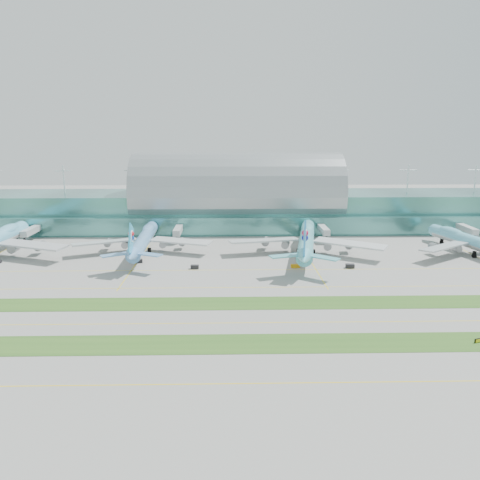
{
  "coord_description": "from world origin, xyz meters",
  "views": [
    {
      "loc": [
        -4.29,
        -142.28,
        54.84
      ],
      "look_at": [
        0.0,
        55.0,
        9.0
      ],
      "focal_mm": 35.0,
      "sensor_mm": 36.0,
      "label": 1
    }
  ],
  "objects_px": {
    "airliner_b": "(144,239)",
    "airliner_d": "(474,242)",
    "airliner_c": "(307,239)",
    "terminal": "(237,203)",
    "taxiway_sign_east": "(479,340)"
  },
  "relations": [
    {
      "from": "airliner_b",
      "to": "airliner_d",
      "type": "relative_size",
      "value": 1.03
    },
    {
      "from": "airliner_b",
      "to": "airliner_c",
      "type": "distance_m",
      "value": 75.29
    },
    {
      "from": "airliner_b",
      "to": "terminal",
      "type": "bearing_deg",
      "value": 50.94
    },
    {
      "from": "terminal",
      "to": "airliner_c",
      "type": "height_order",
      "value": "terminal"
    },
    {
      "from": "airliner_b",
      "to": "airliner_c",
      "type": "bearing_deg",
      "value": -5.51
    },
    {
      "from": "terminal",
      "to": "taxiway_sign_east",
      "type": "relative_size",
      "value": 125.65
    },
    {
      "from": "taxiway_sign_east",
      "to": "airliner_b",
      "type": "bearing_deg",
      "value": 117.66
    },
    {
      "from": "airliner_d",
      "to": "taxiway_sign_east",
      "type": "distance_m",
      "value": 100.65
    },
    {
      "from": "airliner_c",
      "to": "taxiway_sign_east",
      "type": "distance_m",
      "value": 99.15
    },
    {
      "from": "airliner_b",
      "to": "airliner_c",
      "type": "xyz_separation_m",
      "value": [
        75.14,
        -4.74,
        0.65
      ]
    },
    {
      "from": "terminal",
      "to": "taxiway_sign_east",
      "type": "bearing_deg",
      "value": -68.52
    },
    {
      "from": "airliner_b",
      "to": "taxiway_sign_east",
      "type": "bearing_deg",
      "value": -44.75
    },
    {
      "from": "airliner_b",
      "to": "airliner_d",
      "type": "bearing_deg",
      "value": -5.16
    },
    {
      "from": "airliner_c",
      "to": "airliner_b",
      "type": "bearing_deg",
      "value": -173.03
    },
    {
      "from": "airliner_c",
      "to": "airliner_d",
      "type": "xyz_separation_m",
      "value": [
        75.84,
        -3.86,
        -0.75
      ]
    }
  ]
}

